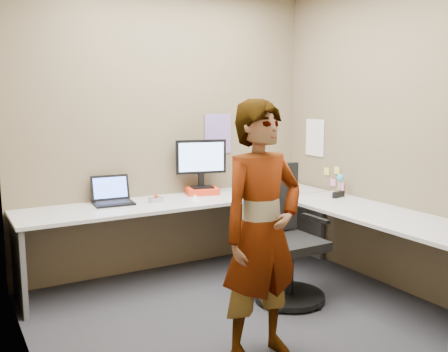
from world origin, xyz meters
TOP-DOWN VIEW (x-y plane):
  - ground at (0.00, 0.00)m, footprint 3.00×3.00m
  - wall_back at (0.00, 1.30)m, footprint 3.00×0.00m
  - wall_right at (1.50, 0.00)m, footprint 0.00×2.70m
  - wall_left at (-1.50, 0.00)m, footprint 0.00×2.70m
  - desk at (0.44, 0.39)m, footprint 2.98×2.58m
  - paper_ream at (0.29, 1.13)m, footprint 0.35×0.29m
  - monitor at (0.28, 1.15)m, footprint 0.49×0.19m
  - laptop at (-0.61, 1.14)m, footprint 0.36×0.31m
  - trackball_mouse at (-0.26, 0.99)m, footprint 0.12×0.08m
  - origami at (0.08, 0.87)m, footprint 0.10×0.10m
  - stapler at (1.33, 0.34)m, footprint 0.16×0.08m
  - flower at (1.38, 0.38)m, footprint 0.07×0.07m
  - calendar_purple at (0.55, 1.29)m, footprint 0.30×0.01m
  - calendar_white at (1.49, 0.90)m, footprint 0.01×0.28m
  - sticky_note_a at (1.49, 0.55)m, footprint 0.01×0.07m
  - sticky_note_b at (1.49, 0.60)m, footprint 0.01×0.07m
  - sticky_note_c at (1.49, 0.48)m, footprint 0.01×0.07m
  - sticky_note_d at (1.49, 0.70)m, footprint 0.01×0.07m
  - office_chair at (0.51, 0.06)m, footprint 0.58×0.58m
  - person at (-0.19, -0.61)m, footprint 0.64×0.46m

SIDE VIEW (x-z plane):
  - ground at x=0.00m, z-range 0.00..0.00m
  - office_chair at x=0.51m, z-range -0.10..1.00m
  - desk at x=0.44m, z-range 0.22..0.95m
  - trackball_mouse at x=-0.26m, z-range 0.72..0.79m
  - stapler at x=1.33m, z-range 0.73..0.78m
  - origami at x=0.08m, z-range 0.73..0.79m
  - paper_ream at x=0.29m, z-range 0.73..0.79m
  - laptop at x=-0.61m, z-range 0.67..0.91m
  - sticky_note_c at x=1.49m, z-range 0.76..0.84m
  - sticky_note_b at x=1.49m, z-range 0.78..0.86m
  - person at x=-0.19m, z-range 0.00..1.66m
  - flower at x=1.38m, z-range 0.77..0.98m
  - sticky_note_d at x=1.49m, z-range 0.88..0.96m
  - sticky_note_a at x=1.49m, z-range 0.91..0.99m
  - monitor at x=0.28m, z-range 0.83..1.30m
  - calendar_white at x=1.49m, z-range 1.06..1.44m
  - calendar_purple at x=0.55m, z-range 1.10..1.50m
  - wall_back at x=0.00m, z-range -0.15..2.85m
  - wall_right at x=1.50m, z-range 0.00..2.70m
  - wall_left at x=-1.50m, z-range 0.00..2.70m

